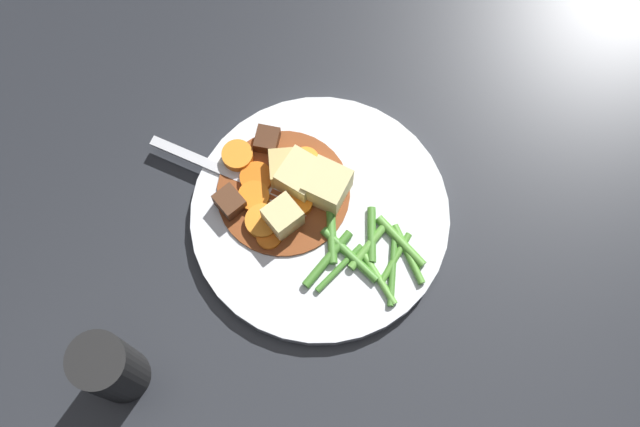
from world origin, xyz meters
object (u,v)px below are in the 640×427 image
potato_chunk_1 (283,217)px  potato_chunk_2 (300,176)px  carrot_slice_4 (263,222)px  fork (236,176)px  carrot_slice_1 (269,237)px  meat_chunk_0 (230,202)px  carrot_slice_6 (254,197)px  dinner_plate (320,216)px  potato_chunk_0 (284,168)px  carrot_slice_3 (306,161)px  carrot_slice_5 (256,178)px  potato_chunk_3 (327,186)px  pepper_mill (112,370)px  meat_chunk_1 (267,140)px  carrot_slice_2 (238,156)px  carrot_slice_0 (300,204)px

potato_chunk_1 → potato_chunk_2: size_ratio=0.84×
carrot_slice_4 → fork: (0.06, -0.01, -0.00)m
carrot_slice_1 → meat_chunk_0: meat_chunk_0 is taller
carrot_slice_6 → dinner_plate: bearing=-143.7°
carrot_slice_4 → potato_chunk_0: potato_chunk_0 is taller
carrot_slice_3 → carrot_slice_5: (0.02, 0.05, 0.00)m
dinner_plate → carrot_slice_1: (0.01, 0.05, 0.01)m
potato_chunk_3 → carrot_slice_3: bearing=-7.0°
carrot_slice_4 → pepper_mill: (-0.03, 0.19, 0.03)m
dinner_plate → meat_chunk_1: size_ratio=10.44×
meat_chunk_0 → dinner_plate: bearing=-135.4°
carrot_slice_5 → meat_chunk_1: meat_chunk_1 is taller
carrot_slice_4 → carrot_slice_6: 0.03m
carrot_slice_6 → meat_chunk_0: meat_chunk_0 is taller
carrot_slice_1 → meat_chunk_0: (0.05, 0.01, 0.01)m
carrot_slice_6 → meat_chunk_1: (0.04, -0.05, 0.00)m
potato_chunk_0 → meat_chunk_0: size_ratio=1.21×
potato_chunk_1 → potato_chunk_2: 0.04m
carrot_slice_4 → carrot_slice_6: (0.03, -0.01, -0.00)m
potato_chunk_2 → carrot_slice_2: bearing=27.9°
carrot_slice_2 → meat_chunk_0: size_ratio=1.18×
potato_chunk_2 → pepper_mill: bearing=99.2°
carrot_slice_6 → potato_chunk_0: (0.00, -0.04, 0.01)m
potato_chunk_2 → pepper_mill: pepper_mill is taller
carrot_slice_2 → meat_chunk_0: 0.05m
carrot_slice_3 → carrot_slice_4: carrot_slice_4 is taller
carrot_slice_4 → potato_chunk_3: (-0.02, -0.07, 0.01)m
potato_chunk_3 → meat_chunk_0: 0.10m
potato_chunk_0 → fork: size_ratio=0.19×
carrot_slice_6 → potato_chunk_0: 0.04m
potato_chunk_0 → meat_chunk_0: bearing=83.0°
potato_chunk_0 → potato_chunk_1: size_ratio=0.97×
carrot_slice_2 → potato_chunk_0: size_ratio=0.97×
potato_chunk_2 → potato_chunk_3: size_ratio=1.02×
potato_chunk_2 → meat_chunk_0: (0.02, 0.07, -0.01)m
carrot_slice_6 → fork: bearing=-1.2°
pepper_mill → carrot_slice_0: bearing=-84.7°
potato_chunk_1 → carrot_slice_5: bearing=-8.6°
dinner_plate → meat_chunk_1: 0.09m
potato_chunk_3 → fork: potato_chunk_3 is taller
potato_chunk_0 → potato_chunk_2: (-0.02, -0.01, 0.00)m
pepper_mill → meat_chunk_1: bearing=-69.4°
meat_chunk_0 → meat_chunk_1: (0.03, -0.07, -0.00)m
dinner_plate → carrot_slice_5: 0.07m
potato_chunk_0 → meat_chunk_1: bearing=-11.8°
carrot_slice_2 → potato_chunk_0: 0.05m
carrot_slice_4 → potato_chunk_2: size_ratio=0.85×
carrot_slice_1 → carrot_slice_2: size_ratio=0.79×
meat_chunk_0 → fork: bearing=-47.2°
pepper_mill → carrot_slice_4: bearing=-80.9°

